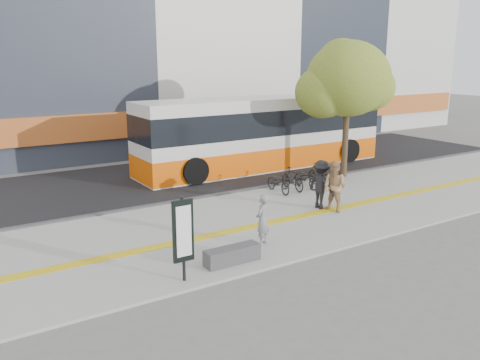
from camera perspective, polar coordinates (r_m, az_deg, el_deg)
ground at (r=16.23m, az=4.74°, el=-6.25°), size 120.00×120.00×0.00m
sidewalk at (r=17.36m, az=1.75°, el=-4.71°), size 40.00×7.00×0.08m
tactile_strip at (r=16.96m, az=2.70°, el=-5.01°), size 40.00×0.45×0.01m
street at (r=23.70m, az=-8.50°, el=0.19°), size 40.00×8.00×0.06m
curb at (r=20.21m, az=-3.84°, el=-1.95°), size 40.00×0.25×0.14m
bench at (r=13.82m, az=-0.90°, el=-8.52°), size 1.60×0.45×0.45m
signboard at (r=12.47m, az=-6.48°, el=-5.90°), size 0.55×0.10×2.20m
street_tree at (r=23.62m, az=11.94°, el=11.01°), size 4.40×3.80×6.31m
bus at (r=25.49m, az=2.69°, el=5.17°), size 13.29×3.15×3.54m
bicycle_row at (r=21.42m, az=6.69°, el=0.17°), size 2.84×1.68×0.96m
seated_woman at (r=14.91m, az=2.55°, el=-4.54°), size 0.68×0.62×1.56m
pedestrian_tan at (r=18.34m, az=10.69°, el=-0.77°), size 0.89×1.04×1.86m
pedestrian_dark at (r=18.69m, az=9.23°, el=-0.50°), size 0.75×1.22×1.81m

